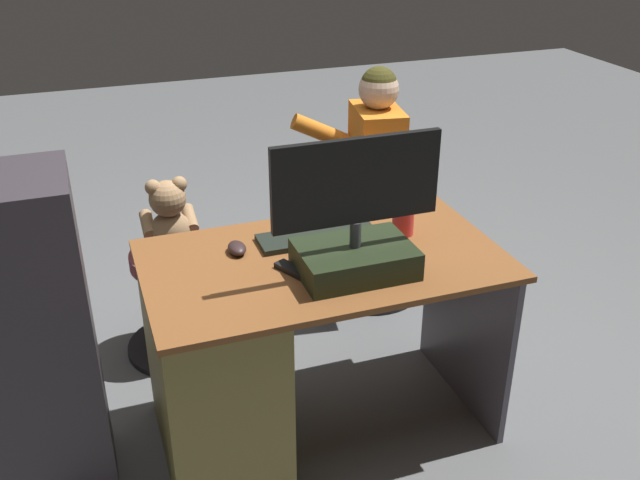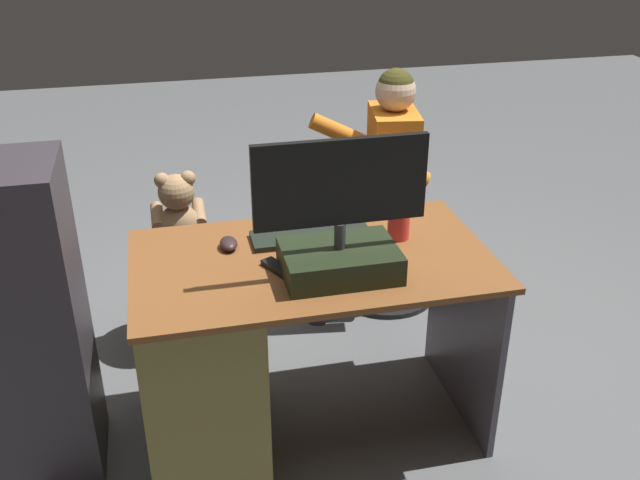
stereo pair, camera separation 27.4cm
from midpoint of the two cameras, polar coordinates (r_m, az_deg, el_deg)
name	(u,v)px [view 1 (the left image)]	position (r m, az deg, el deg)	size (l,w,h in m)	color
ground_plane	(298,377)	(3.03, -4.37, -10.92)	(10.00, 10.00, 0.00)	#565859
desk	(238,359)	(2.52, -9.70, -9.40)	(1.20, 0.70, 0.72)	brown
monitor	(355,235)	(2.24, -0.66, 0.30)	(0.54, 0.26, 0.45)	black
keyboard	(317,236)	(2.51, -3.32, 0.23)	(0.42, 0.14, 0.02)	black
computer_mouse	(237,248)	(2.45, -9.82, -0.72)	(0.06, 0.10, 0.04)	#2E1F1F
cup	(403,220)	(2.53, 3.56, 1.49)	(0.08, 0.08, 0.10)	red
tv_remote	(294,271)	(2.30, -5.46, -2.55)	(0.04, 0.15, 0.02)	black
office_chair_teddy	(178,296)	(3.15, -13.73, -4.40)	(0.47, 0.47, 0.47)	black
teddy_bear	(169,218)	(2.99, -14.50, 1.64)	(0.22, 0.23, 0.33)	#9E7953
visitor_chair	(373,245)	(3.48, 1.99, -0.47)	(0.47, 0.47, 0.47)	black
person	(357,171)	(3.27, 0.59, 5.47)	(0.59, 0.53, 1.13)	orange
equipment_rack	(21,350)	(2.46, -25.71, -7.99)	(0.44, 0.36, 1.12)	#312C32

